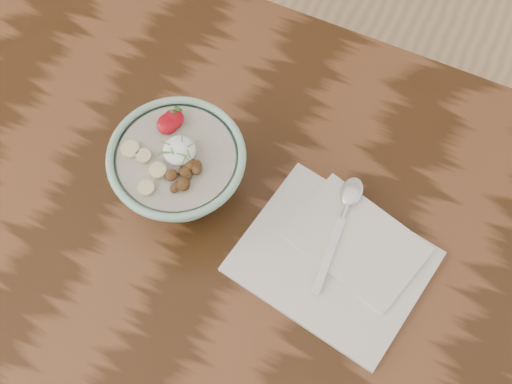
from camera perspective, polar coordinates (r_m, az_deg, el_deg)
table at (r=110.82cm, az=-3.64°, el=-6.43°), size 160.00×90.00×75.00cm
breakfast_bowl at (r=100.52cm, az=-6.19°, el=1.78°), size 19.07×19.07×12.41cm
napkin at (r=101.49cm, az=6.56°, el=-5.21°), size 28.32×24.66×1.55cm
spoon at (r=103.14cm, az=7.23°, el=-1.21°), size 3.47×19.02×0.99cm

